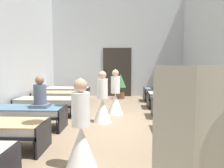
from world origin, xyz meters
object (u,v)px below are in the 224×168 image
at_px(bed_right_row_4, 173,96).
at_px(bed_right_row_3, 183,103).
at_px(bed_left_row_3, 46,102).
at_px(nurse_far_aisle, 103,104).
at_px(bed_right_row_1, 224,132).
at_px(bed_left_row_4, 59,95).
at_px(bed_right_row_5, 166,91).
at_px(bed_left_row_5, 68,91).
at_px(bed_left_row_2, 27,112).
at_px(patient_seated_primary, 173,90).
at_px(nurse_mid_aisle, 115,98).
at_px(bed_right_row_2, 199,114).
at_px(potted_plant, 120,84).
at_px(privacy_screen, 214,149).
at_px(patient_seated_secondary, 40,96).
at_px(nurse_near_aisle, 81,136).

bearing_deg(bed_right_row_4, bed_right_row_3, -90.00).
distance_m(bed_left_row_3, nurse_far_aisle, 2.01).
bearing_deg(bed_right_row_1, bed_left_row_4, 135.02).
bearing_deg(bed_right_row_5, bed_left_row_5, 180.00).
height_order(bed_left_row_2, bed_left_row_3, same).
xyz_separation_m(bed_right_row_1, patient_seated_primary, (-0.35, 2.83, 0.43)).
distance_m(bed_left_row_2, nurse_far_aisle, 2.02).
bearing_deg(nurse_mid_aisle, bed_right_row_2, 132.01).
height_order(bed_right_row_3, bed_left_row_5, same).
distance_m(bed_left_row_2, nurse_mid_aisle, 2.83).
relative_size(potted_plant, privacy_screen, 0.68).
bearing_deg(potted_plant, patient_seated_primary, -65.19).
height_order(bed_right_row_2, bed_right_row_4, same).
height_order(bed_right_row_4, nurse_mid_aisle, nurse_mid_aisle).
relative_size(bed_right_row_1, potted_plant, 1.63).
bearing_deg(bed_left_row_3, potted_plant, 56.14).
xyz_separation_m(bed_right_row_5, patient_seated_secondary, (-3.99, -4.34, 0.43)).
distance_m(bed_left_row_5, nurse_near_aisle, 6.68).
relative_size(nurse_near_aisle, patient_seated_primary, 1.86).
height_order(bed_right_row_1, bed_right_row_2, same).
height_order(bed_left_row_2, bed_left_row_5, same).
height_order(bed_right_row_1, bed_right_row_3, same).
height_order(bed_right_row_5, nurse_mid_aisle, nurse_mid_aisle).
relative_size(bed_right_row_2, bed_right_row_5, 1.00).
xyz_separation_m(bed_right_row_3, bed_left_row_4, (-4.34, 1.44, 0.00)).
relative_size(bed_left_row_3, patient_seated_primary, 2.38).
xyz_separation_m(bed_left_row_2, bed_left_row_5, (0.00, 4.33, 0.00)).
bearing_deg(patient_seated_secondary, nurse_far_aisle, 25.75).
bearing_deg(bed_left_row_5, bed_left_row_2, -90.00).
distance_m(bed_right_row_5, nurse_far_aisle, 4.36).
height_order(bed_right_row_3, bed_left_row_4, same).
distance_m(bed_right_row_2, patient_seated_secondary, 4.01).
height_order(bed_left_row_3, patient_seated_secondary, patient_seated_secondary).
xyz_separation_m(bed_left_row_5, bed_right_row_5, (4.34, 0.00, 0.00)).
xyz_separation_m(bed_left_row_4, nurse_near_aisle, (1.78, -4.99, 0.09)).
distance_m(bed_right_row_2, patient_seated_primary, 1.49).
relative_size(bed_right_row_5, potted_plant, 1.63).
xyz_separation_m(nurse_far_aisle, privacy_screen, (1.51, -4.11, 0.32)).
height_order(bed_left_row_3, bed_right_row_4, same).
relative_size(nurse_mid_aisle, privacy_screen, 0.87).
relative_size(bed_left_row_4, bed_left_row_5, 1.00).
bearing_deg(bed_left_row_3, bed_left_row_4, 90.00).
distance_m(bed_right_row_5, patient_seated_secondary, 5.91).
height_order(patient_seated_primary, privacy_screen, privacy_screen).
relative_size(bed_right_row_1, bed_left_row_3, 1.00).
bearing_deg(bed_left_row_2, nurse_far_aisle, 21.24).
bearing_deg(bed_left_row_5, nurse_near_aisle, -74.53).
relative_size(patient_seated_primary, privacy_screen, 0.47).
bearing_deg(bed_left_row_4, bed_left_row_3, -90.00).
xyz_separation_m(bed_right_row_3, patient_seated_secondary, (-3.99, -1.45, 0.43)).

